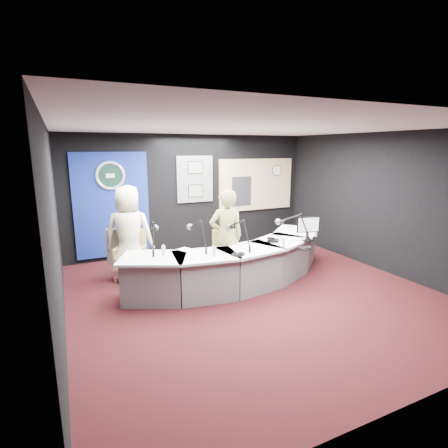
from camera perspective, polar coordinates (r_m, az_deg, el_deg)
name	(u,v)px	position (r m, az deg, el deg)	size (l,w,h in m)	color
ground	(254,293)	(6.22, 4.90, -11.22)	(6.00, 6.00, 0.00)	black
ceiling	(257,127)	(5.72, 5.42, 15.47)	(6.00, 6.00, 0.02)	silver
wall_back	(193,194)	(8.50, -5.10, 4.95)	(6.00, 0.02, 2.80)	black
wall_front	(424,271)	(3.63, 29.84, -6.62)	(6.00, 0.02, 2.80)	black
wall_left	(55,233)	(5.04, -25.81, -1.28)	(0.02, 6.00, 2.80)	black
wall_right	(384,203)	(7.75, 24.73, 3.16)	(0.02, 6.00, 2.80)	black
broadcast_desk	(237,264)	(6.51, 2.14, -6.55)	(4.50, 1.90, 0.75)	silver
backdrop_panel	(112,205)	(8.05, -17.82, 2.92)	(1.60, 0.05, 2.30)	navy
agency_seal	(110,176)	(7.94, -18.09, 7.51)	(0.63, 0.63, 0.07)	silver
seal_center	(110,176)	(7.94, -18.09, 7.51)	(0.48, 0.48, 0.01)	black
pinboard	(195,179)	(8.45, -4.75, 7.30)	(0.90, 0.04, 1.10)	slate
framed_photo_upper	(195,167)	(8.41, -4.72, 9.19)	(0.34, 0.02, 0.27)	#80715D
framed_photo_lower	(196,191)	(8.46, -4.65, 5.40)	(0.34, 0.02, 0.27)	#80715D
booth_window_frame	(256,184)	(9.20, 5.30, 6.44)	(2.12, 0.06, 1.32)	tan
booth_glow	(256,185)	(9.19, 5.33, 6.44)	(2.00, 0.02, 1.20)	beige
equipment_rack	(242,191)	(8.97, 2.88, 5.37)	(0.55, 0.02, 0.75)	black
wall_clock	(277,170)	(9.47, 8.60, 8.64)	(0.28, 0.28, 0.01)	white
armchair_left	(130,256)	(6.88, -15.05, -5.02)	(0.54, 0.54, 0.96)	tan
armchair_right	(226,256)	(6.54, 0.37, -5.24)	(0.57, 0.57, 1.01)	tan
draped_jacket	(120,247)	(7.02, -16.66, -3.59)	(0.50, 0.10, 0.70)	slate
person_man	(129,234)	(6.77, -15.25, -1.54)	(0.89, 0.58, 1.82)	#F5EFC4
person_woman	(226,237)	(6.44, 0.37, -2.09)	(0.64, 0.42, 1.76)	olive
computer_monitor	(308,224)	(6.76, 13.52, -0.07)	(0.42, 0.02, 0.29)	black
desk_phone	(273,241)	(6.64, 8.05, -2.69)	(0.20, 0.16, 0.05)	black
headphones_near	(306,248)	(6.30, 13.19, -3.79)	(0.24, 0.24, 0.04)	black
headphones_far	(238,254)	(5.78, 2.37, -4.93)	(0.23, 0.23, 0.04)	black
paper_stack	(186,250)	(6.11, -6.21, -4.19)	(0.20, 0.28, 0.00)	white
notepad	(217,258)	(5.64, -1.21, -5.51)	(0.19, 0.27, 0.00)	white
boom_mic_a	(154,234)	(6.03, -11.35, -1.65)	(0.31, 0.71, 0.60)	black
boom_mic_b	(198,233)	(6.03, -4.33, -1.43)	(0.18, 0.74, 0.60)	black
boom_mic_c	(239,232)	(6.08, 2.42, -1.29)	(0.22, 0.73, 0.60)	black
boom_mic_d	(293,225)	(6.71, 11.28, -0.23)	(0.47, 0.63, 0.60)	black
water_bottles	(252,243)	(6.20, 4.64, -3.07)	(3.16, 0.47, 0.18)	silver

